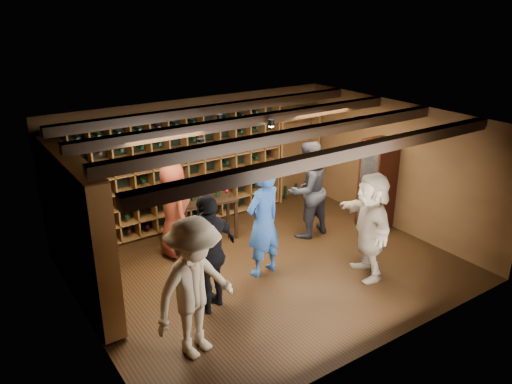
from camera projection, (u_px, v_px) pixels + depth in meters
ground at (269, 267)px, 8.47m from camera, size 6.00×6.00×0.00m
room_shell at (269, 128)px, 7.63m from camera, size 6.00×6.00×6.00m
wine_rack_back at (177, 172)px, 9.58m from camera, size 4.65×0.30×2.20m
wine_rack_left at (78, 229)px, 7.22m from camera, size 0.30×2.65×2.20m
crate_shelf at (298, 130)px, 10.95m from camera, size 1.20×0.32×2.07m
display_cabinet at (377, 186)px, 9.73m from camera, size 0.55×0.50×1.75m
man_blue_shirt at (263, 222)px, 7.99m from camera, size 0.74×0.54×1.85m
man_grey_suit at (307, 190)px, 9.33m from camera, size 0.96×0.78×1.85m
guest_red_floral at (174, 210)px, 8.61m from camera, size 0.58×0.86×1.71m
guest_woman_black at (210, 253)px, 7.08m from camera, size 1.14×0.80×1.80m
guest_khaki at (195, 288)px, 6.13m from camera, size 1.36×1.00×1.89m
guest_beige at (370, 225)px, 7.96m from camera, size 1.15×1.72×1.77m
tasting_table at (207, 203)px, 9.27m from camera, size 1.13×0.71×1.08m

